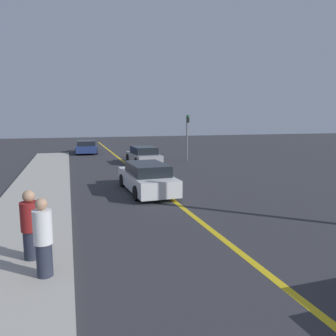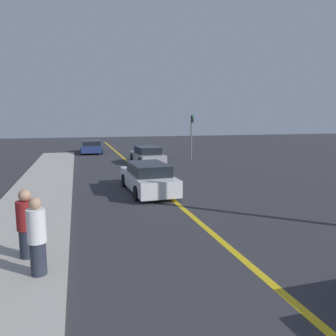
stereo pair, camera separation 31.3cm
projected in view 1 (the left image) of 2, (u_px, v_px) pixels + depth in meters
The scene contains 8 objects.
road_center_line at pixel (150, 182), 17.26m from camera, with size 0.20×60.00×0.01m.
sidewalk_left at pixel (38, 193), 14.59m from camera, with size 2.77×33.67×0.11m.
car_ahead_center at pixel (147, 178), 14.90m from camera, with size 1.97×4.76×1.34m.
car_far_distant at pixel (143, 155), 24.05m from camera, with size 2.04×4.27×1.28m.
car_parked_left_lot at pixel (86, 147), 31.34m from camera, with size 2.18×4.71×1.21m.
pedestrian_mid_group at pixel (43, 238), 6.68m from camera, with size 0.38×0.38×1.66m.
pedestrian_far_standing at pixel (31, 225), 7.53m from camera, with size 0.43×0.43×1.63m.
traffic_light at pixel (187, 133), 25.52m from camera, with size 0.18×0.40×3.54m.
Camera 1 is at (-4.02, 1.51, 3.36)m, focal length 35.00 mm.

